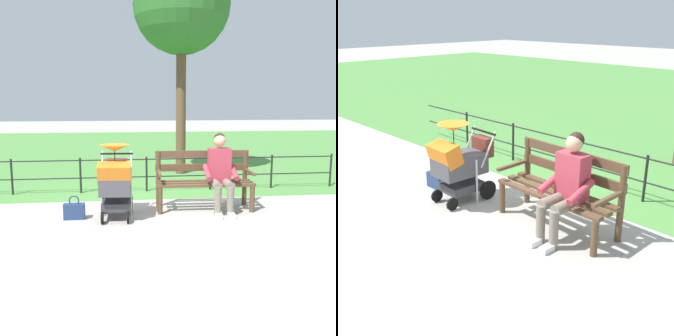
% 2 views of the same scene
% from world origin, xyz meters
% --- Properties ---
extents(ground_plane, '(60.00, 60.00, 0.00)m').
position_xyz_m(ground_plane, '(0.00, 0.00, 0.00)').
color(ground_plane, '#ADA89E').
extents(park_bench, '(1.62, 0.66, 0.96)m').
position_xyz_m(park_bench, '(-0.87, -0.12, 0.53)').
color(park_bench, brown).
rests_on(park_bench, ground).
extents(person_on_bench, '(0.55, 0.74, 1.28)m').
position_xyz_m(person_on_bench, '(-1.10, 0.11, 0.68)').
color(person_on_bench, slate).
rests_on(person_on_bench, ground).
extents(stroller, '(0.55, 0.91, 1.15)m').
position_xyz_m(stroller, '(0.59, 0.33, 0.59)').
color(stroller, black).
rests_on(stroller, ground).
extents(handbag, '(0.32, 0.14, 0.37)m').
position_xyz_m(handbag, '(1.23, 0.28, 0.13)').
color(handbag, navy).
rests_on(handbag, ground).
extents(park_fence, '(7.78, 0.04, 0.70)m').
position_xyz_m(park_fence, '(-0.28, -1.49, 0.42)').
color(park_fence, black).
rests_on(park_fence, ground).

